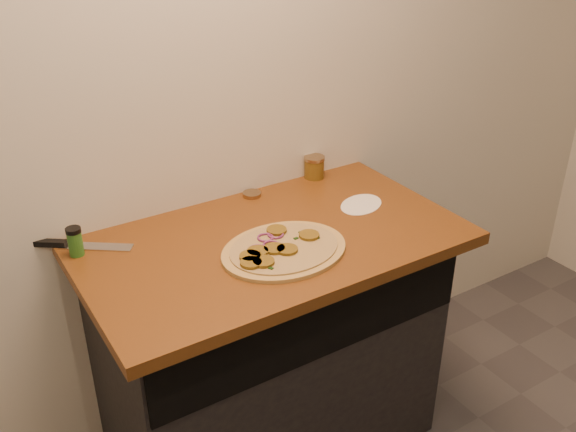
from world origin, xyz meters
TOP-DOWN VIEW (x-y plane):
  - cabinet at (0.00, 1.45)m, footprint 1.10×0.60m
  - countertop at (0.00, 1.42)m, footprint 1.20×0.70m
  - pizza at (-0.02, 1.32)m, footprint 0.41×0.41m
  - chefs_knife at (-0.56, 1.70)m, footprint 0.28×0.22m
  - mason_jar_lid at (0.09, 1.71)m, footprint 0.07×0.07m
  - salsa_jar at (0.36, 1.72)m, footprint 0.08×0.08m
  - spice_shaker at (-0.55, 1.63)m, footprint 0.05×0.05m
  - flour_spill at (0.37, 1.45)m, footprint 0.24×0.24m

SIDE VIEW (x-z plane):
  - cabinet at x=0.00m, z-range 0.00..0.86m
  - countertop at x=0.00m, z-range 0.86..0.90m
  - flour_spill at x=0.37m, z-range 0.90..0.90m
  - chefs_knife at x=-0.56m, z-range 0.90..0.92m
  - mason_jar_lid at x=0.09m, z-range 0.90..0.91m
  - pizza at x=-0.02m, z-range 0.90..0.92m
  - salsa_jar at x=0.36m, z-range 0.90..0.98m
  - spice_shaker at x=-0.55m, z-range 0.90..0.99m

